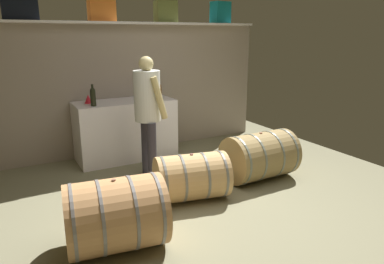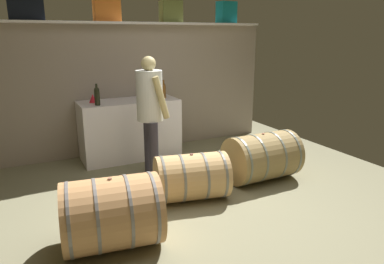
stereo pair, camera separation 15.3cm
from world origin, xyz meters
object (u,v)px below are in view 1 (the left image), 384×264
object	(u,v)px
wine_glass	(150,91)
work_cabinet	(126,130)
red_funnel	(88,99)
wine_barrel_flank	(116,215)
toolcase_olive	(166,12)
wine_bottle_dark	(93,96)
wine_barrel_near	(260,156)
toolcase_teal	(220,13)
toolcase_orange	(102,10)
wine_barrel_far	(192,177)
wine_bottle_amber	(159,91)
winemaker_pouring	(148,105)
toolcase_black	(20,9)

from	to	relation	value
wine_glass	work_cabinet	bearing A→B (deg)	-163.58
red_funnel	wine_barrel_flank	size ratio (longest dim) A/B	0.13
toolcase_olive	red_funnel	size ratio (longest dim) A/B	2.62
wine_bottle_dark	wine_barrel_near	bearing A→B (deg)	-39.44
toolcase_teal	wine_barrel_flank	bearing A→B (deg)	-141.38
toolcase_orange	work_cabinet	size ratio (longest dim) A/B	0.25
toolcase_teal	wine_bottle_dark	size ratio (longest dim) A/B	1.16
toolcase_teal	wine_barrel_far	size ratio (longest dim) A/B	0.38
work_cabinet	red_funnel	size ratio (longest dim) A/B	11.94
wine_barrel_near	wine_glass	bearing A→B (deg)	113.24
wine_glass	red_funnel	size ratio (longest dim) A/B	1.12
toolcase_olive	wine_glass	xyz separation A→B (m)	(-0.33, -0.09, -1.21)
toolcase_teal	wine_bottle_amber	size ratio (longest dim) A/B	1.23
work_cabinet	winemaker_pouring	world-z (taller)	winemaker_pouring
wine_bottle_amber	wine_barrel_near	bearing A→B (deg)	-64.86
toolcase_black	toolcase_orange	xyz separation A→B (m)	(1.07, 0.00, 0.03)
work_cabinet	wine_barrel_near	bearing A→B (deg)	-52.00
wine_barrel_far	wine_barrel_flank	size ratio (longest dim) A/B	0.98
work_cabinet	wine_glass	size ratio (longest dim) A/B	10.62
toolcase_olive	wine_bottle_dark	distance (m)	1.81
wine_bottle_amber	wine_barrel_flank	xyz separation A→B (m)	(-1.42, -2.24, -0.70)
work_cabinet	wine_barrel_flank	bearing A→B (deg)	-110.71
wine_glass	wine_barrel_far	xyz separation A→B (m)	(-0.29, -1.90, -0.72)
toolcase_black	wine_barrel_flank	size ratio (longest dim) A/B	0.47
work_cabinet	wine_bottle_dark	xyz separation A→B (m)	(-0.50, -0.18, 0.59)
toolcase_black	toolcase_orange	world-z (taller)	toolcase_orange
red_funnel	wine_barrel_far	size ratio (longest dim) A/B	0.13
toolcase_black	toolcase_teal	bearing A→B (deg)	2.28
wine_bottle_dark	red_funnel	distance (m)	0.25
toolcase_black	red_funnel	xyz separation A→B (m)	(0.75, -0.16, -1.22)
wine_bottle_amber	wine_bottle_dark	xyz separation A→B (m)	(-1.05, -0.10, 0.01)
toolcase_black	wine_barrel_far	bearing A→B (deg)	-51.44
toolcase_black	toolcase_orange	distance (m)	1.07
toolcase_black	toolcase_olive	bearing A→B (deg)	2.28
red_funnel	winemaker_pouring	xyz separation A→B (m)	(0.55, -0.95, 0.02)
wine_bottle_dark	red_funnel	bearing A→B (deg)	93.51
wine_bottle_amber	toolcase_black	bearing A→B (deg)	170.56
toolcase_teal	wine_glass	world-z (taller)	toolcase_teal
toolcase_orange	wine_glass	world-z (taller)	toolcase_orange
toolcase_black	wine_bottle_dark	distance (m)	1.43
toolcase_black	work_cabinet	world-z (taller)	toolcase_black
wine_barrel_near	wine_barrel_far	xyz separation A→B (m)	(-1.09, -0.11, -0.04)
red_funnel	toolcase_black	bearing A→B (deg)	167.79
toolcase_orange	red_funnel	xyz separation A→B (m)	(-0.33, -0.16, -1.25)
winemaker_pouring	toolcase_olive	bearing A→B (deg)	150.02
wine_bottle_amber	wine_glass	world-z (taller)	wine_bottle_amber
toolcase_olive	winemaker_pouring	distance (m)	1.83
wine_barrel_flank	toolcase_black	bearing A→B (deg)	106.61
wine_bottle_dark	red_funnel	xyz separation A→B (m)	(-0.01, 0.24, -0.07)
toolcase_black	toolcase_orange	bearing A→B (deg)	2.28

